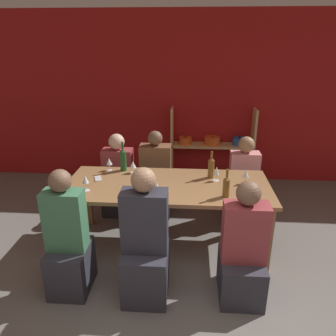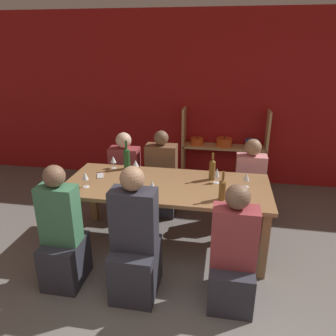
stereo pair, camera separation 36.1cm
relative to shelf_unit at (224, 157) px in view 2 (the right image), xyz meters
The scene contains 19 objects.
wall_back_red 1.00m from the shelf_unit, 154.24° to the left, with size 8.80×0.06×2.70m.
shelf_unit is the anchor object (origin of this frame).
dining_table 1.99m from the shelf_unit, 107.91° to the right, with size 2.24×0.96×0.77m.
wine_bottle_green 1.72m from the shelf_unit, 94.36° to the right, with size 0.07×0.07×0.31m.
wine_bottle_dark 1.96m from the shelf_unit, 127.69° to the right, with size 0.08×0.08×0.36m.
wine_bottle_amber 2.20m from the shelf_unit, 90.07° to the right, with size 0.07×0.07×0.30m.
wine_glass_red_a 1.87m from the shelf_unit, 82.41° to the right, with size 0.07×0.07×0.16m.
wine_glass_empty_a 1.93m from the shelf_unit, 123.25° to the right, with size 0.08×0.08×0.14m.
wine_glass_white_a 1.80m from the shelf_unit, 92.33° to the right, with size 0.07×0.07×0.17m.
wine_glass_empty_b 2.33m from the shelf_unit, 107.76° to the right, with size 0.07×0.07×0.16m.
wine_glass_white_b 2.06m from the shelf_unit, 131.27° to the right, with size 0.07×0.07×0.16m.
wine_glass_white_c 2.59m from the shelf_unit, 124.37° to the right, with size 0.07×0.07×0.17m.
cell_phone 2.30m from the shelf_unit, 128.06° to the right, with size 0.12×0.16×0.01m.
person_near_a 2.66m from the shelf_unit, 87.38° to the right, with size 0.39×0.49×1.16m.
person_far_a 1.72m from the shelf_unit, 140.69° to the right, with size 0.40×0.50×1.11m.
person_near_b 2.80m from the shelf_unit, 105.51° to the right, with size 0.40×0.50×1.27m.
person_far_b 1.35m from the shelf_unit, 127.58° to the right, with size 0.41×0.51×1.15m.
person_near_c 3.05m from the shelf_unit, 118.68° to the right, with size 0.35×0.44×1.22m.
person_far_c 1.18m from the shelf_unit, 73.31° to the right, with size 0.37×0.46×1.11m.
Camera 2 is at (0.40, -1.47, 2.22)m, focal length 35.00 mm.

